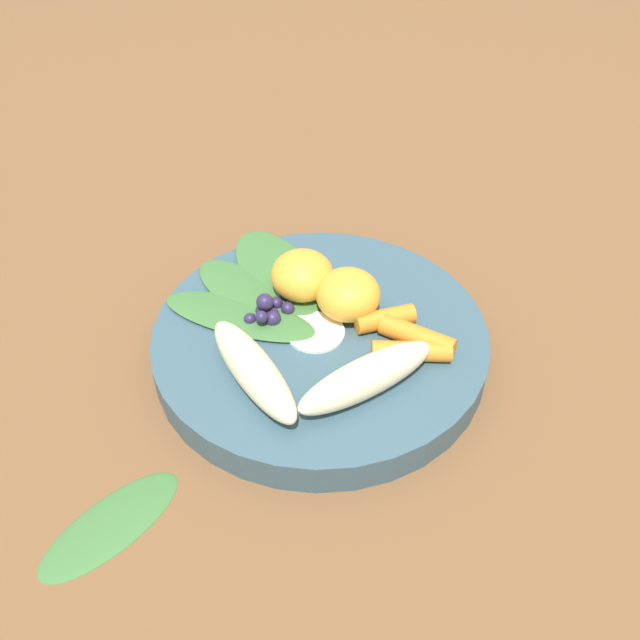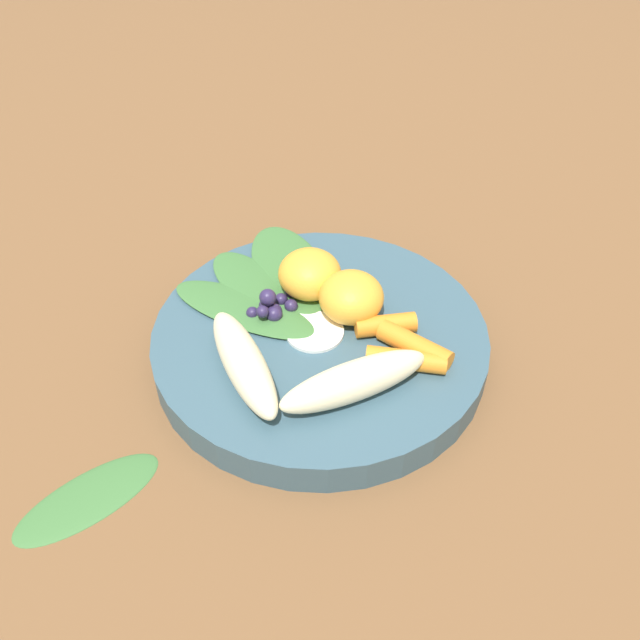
% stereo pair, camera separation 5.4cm
% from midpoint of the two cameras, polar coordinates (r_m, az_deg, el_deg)
% --- Properties ---
extents(ground_plane, '(2.40, 2.40, 0.00)m').
position_cam_midpoint_polar(ground_plane, '(0.56, -2.73, -2.98)').
color(ground_plane, brown).
extents(bowl, '(0.28, 0.28, 0.03)m').
position_cam_midpoint_polar(bowl, '(0.55, -2.78, -1.96)').
color(bowl, '#385666').
rests_on(bowl, ground_plane).
extents(banana_peeled_left, '(0.12, 0.07, 0.03)m').
position_cam_midpoint_polar(banana_peeled_left, '(0.49, 0.90, -5.08)').
color(banana_peeled_left, beige).
rests_on(banana_peeled_left, bowl).
extents(banana_peeled_right, '(0.07, 0.12, 0.03)m').
position_cam_midpoint_polar(banana_peeled_right, '(0.50, -8.88, -4.40)').
color(banana_peeled_right, beige).
rests_on(banana_peeled_right, bowl).
extents(orange_segment_near, '(0.05, 0.05, 0.04)m').
position_cam_midpoint_polar(orange_segment_near, '(0.57, -4.25, 3.76)').
color(orange_segment_near, '#F4A833').
rests_on(orange_segment_near, bowl).
extents(orange_segment_far, '(0.05, 0.05, 0.04)m').
position_cam_midpoint_polar(orange_segment_far, '(0.54, -0.37, 2.10)').
color(orange_segment_far, '#F4A833').
rests_on(orange_segment_far, bowl).
extents(carrot_front, '(0.05, 0.06, 0.02)m').
position_cam_midpoint_polar(carrot_front, '(0.52, 4.98, -2.84)').
color(carrot_front, orange).
rests_on(carrot_front, bowl).
extents(carrot_mid_left, '(0.02, 0.06, 0.02)m').
position_cam_midpoint_polar(carrot_mid_left, '(0.53, 5.53, -1.56)').
color(carrot_mid_left, orange).
rests_on(carrot_mid_left, bowl).
extents(carrot_mid_right, '(0.05, 0.04, 0.02)m').
position_cam_midpoint_polar(carrot_mid_right, '(0.54, 2.82, -0.03)').
color(carrot_mid_right, orange).
rests_on(carrot_mid_right, bowl).
extents(blueberry_pile, '(0.05, 0.03, 0.03)m').
position_cam_midpoint_polar(blueberry_pile, '(0.55, -7.09, 0.79)').
color(blueberry_pile, '#2D234C').
rests_on(blueberry_pile, bowl).
extents(coconut_shred_patch, '(0.05, 0.05, 0.00)m').
position_cam_midpoint_polar(coconut_shred_patch, '(0.54, -3.60, -1.00)').
color(coconut_shred_patch, white).
rests_on(coconut_shred_patch, bowl).
extents(kale_leaf_left, '(0.12, 0.15, 0.00)m').
position_cam_midpoint_polar(kale_leaf_left, '(0.60, -6.19, 4.14)').
color(kale_leaf_left, '#3D7038').
rests_on(kale_leaf_left, bowl).
extents(kale_leaf_right, '(0.07, 0.12, 0.00)m').
position_cam_midpoint_polar(kale_leaf_right, '(0.58, -9.26, 2.37)').
color(kale_leaf_right, '#3D7038').
rests_on(kale_leaf_right, bowl).
extents(kale_leaf_rear, '(0.08, 0.14, 0.00)m').
position_cam_midpoint_polar(kale_leaf_rear, '(0.56, -9.68, 0.23)').
color(kale_leaf_rear, '#3D7038').
rests_on(kale_leaf_rear, bowl).
extents(kale_leaf_stray, '(0.11, 0.06, 0.01)m').
position_cam_midpoint_polar(kale_leaf_stray, '(0.49, -20.79, -16.23)').
color(kale_leaf_stray, '#3D7038').
rests_on(kale_leaf_stray, ground_plane).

